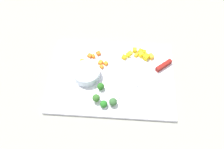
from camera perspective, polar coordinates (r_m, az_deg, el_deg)
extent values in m
plane|color=gray|center=(0.93, 0.00, -0.73)|extent=(4.00, 4.00, 0.00)
cube|color=white|center=(0.93, 0.00, -0.54)|extent=(0.46, 0.33, 0.01)
cylinder|color=#B1BFC6|center=(0.91, -5.91, 0.25)|extent=(0.10, 0.10, 0.04)
cube|color=silver|center=(0.88, 1.45, -5.05)|extent=(0.15, 0.13, 0.00)
cube|color=maroon|center=(0.96, 11.92, 2.07)|extent=(0.07, 0.06, 0.02)
cube|color=orange|center=(0.94, -2.41, 1.81)|extent=(0.02, 0.02, 0.01)
cube|color=orange|center=(0.97, -4.37, 4.22)|extent=(0.02, 0.02, 0.01)
cube|color=orange|center=(0.98, -3.19, 4.94)|extent=(0.02, 0.02, 0.01)
cube|color=orange|center=(0.96, -6.99, 3.04)|extent=(0.02, 0.02, 0.01)
cube|color=orange|center=(0.97, -5.19, 4.40)|extent=(0.02, 0.02, 0.01)
cube|color=orange|center=(0.95, -1.46, 2.57)|extent=(0.02, 0.02, 0.01)
cube|color=orange|center=(0.95, -2.69, 2.81)|extent=(0.02, 0.02, 0.01)
cube|color=yellow|center=(0.97, 3.78, 4.56)|extent=(0.02, 0.02, 0.01)
cube|color=yellow|center=(0.96, 2.85, 4.04)|extent=(0.02, 0.02, 0.01)
cube|color=yellow|center=(0.97, 7.91, 4.08)|extent=(0.03, 0.03, 0.02)
cube|color=yellow|center=(0.99, 6.62, 5.43)|extent=(0.02, 0.02, 0.01)
cube|color=yellow|center=(0.98, 9.04, 4.19)|extent=(0.03, 0.03, 0.02)
cube|color=yellow|center=(0.98, 6.70, 4.67)|extent=(0.02, 0.02, 0.02)
cube|color=yellow|center=(0.99, 5.31, 5.68)|extent=(0.02, 0.02, 0.02)
cube|color=yellow|center=(0.98, 5.61, 4.47)|extent=(0.02, 0.02, 0.01)
cube|color=yellow|center=(0.98, 4.22, 5.04)|extent=(0.02, 0.02, 0.01)
cube|color=yellow|center=(0.99, 7.49, 5.27)|extent=(0.02, 0.02, 0.01)
cylinder|color=#82B759|center=(0.89, -2.61, -3.15)|extent=(0.01, 0.01, 0.01)
sphere|color=#27671E|center=(0.88, -2.64, -2.78)|extent=(0.03, 0.03, 0.03)
cylinder|color=#7FC355|center=(0.86, -1.93, -7.20)|extent=(0.01, 0.01, 0.01)
sphere|color=#257623|center=(0.85, -1.95, -6.88)|extent=(0.03, 0.03, 0.03)
cylinder|color=#91B068|center=(0.86, 0.24, -6.79)|extent=(0.01, 0.01, 0.01)
sphere|color=#376633|center=(0.85, 0.25, -6.40)|extent=(0.03, 0.03, 0.03)
cylinder|color=#86B357|center=(0.87, -3.66, -5.92)|extent=(0.01, 0.01, 0.02)
sphere|color=#346B28|center=(0.85, -3.72, -5.46)|extent=(0.03, 0.03, 0.03)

